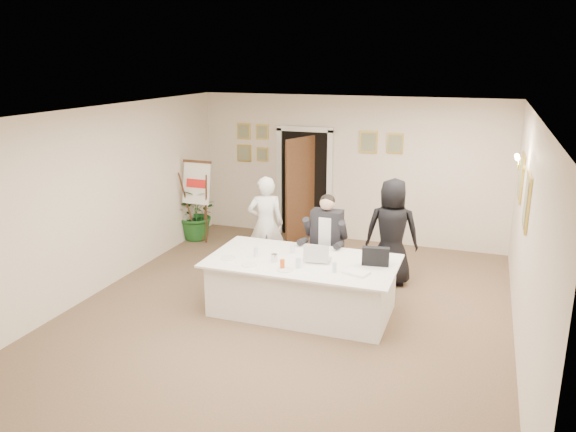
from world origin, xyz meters
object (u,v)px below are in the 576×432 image
(standing_woman, at_px, (392,232))
(paper_stack, at_px, (356,272))
(laptop_bag, at_px, (376,256))
(oj_glass, at_px, (282,264))
(seated_man, at_px, (326,241))
(potted_palm, at_px, (197,213))
(conference_table, at_px, (302,285))
(steel_jug, at_px, (274,258))
(laptop, at_px, (319,251))
(standing_man, at_px, (266,224))
(flip_chart, at_px, (200,206))

(standing_woman, relative_size, paper_stack, 5.36)
(laptop_bag, distance_m, oj_glass, 1.26)
(seated_man, xyz_separation_m, potted_palm, (-3.04, 1.50, -0.23))
(conference_table, height_order, seated_man, seated_man)
(conference_table, distance_m, steel_jug, 0.59)
(standing_woman, bearing_deg, paper_stack, 78.21)
(laptop, xyz_separation_m, paper_stack, (0.60, -0.31, -0.12))
(standing_woman, bearing_deg, oj_glass, 52.77)
(standing_man, relative_size, standing_woman, 0.95)
(flip_chart, bearing_deg, seated_man, -24.32)
(potted_palm, height_order, paper_stack, potted_palm)
(standing_man, xyz_separation_m, standing_woman, (2.07, 0.14, 0.04))
(conference_table, relative_size, standing_man, 1.61)
(potted_palm, xyz_separation_m, laptop_bag, (3.97, -2.34, 0.38))
(flip_chart, distance_m, laptop, 3.75)
(standing_man, relative_size, potted_palm, 1.55)
(standing_woman, distance_m, potted_palm, 4.10)
(seated_man, xyz_separation_m, flip_chart, (-2.87, 1.30, -0.01))
(oj_glass, bearing_deg, laptop, 52.02)
(flip_chart, distance_m, standing_woman, 3.88)
(seated_man, distance_m, steel_jug, 1.24)
(potted_palm, relative_size, steel_jug, 9.54)
(standing_man, xyz_separation_m, laptop, (1.29, -1.28, 0.10))
(seated_man, xyz_separation_m, laptop_bag, (0.93, -0.84, 0.15))
(potted_palm, xyz_separation_m, laptop, (3.19, -2.41, 0.39))
(conference_table, bearing_deg, steel_jug, -150.33)
(laptop, height_order, paper_stack, laptop)
(flip_chart, bearing_deg, standing_woman, -11.75)
(laptop_bag, bearing_deg, steel_jug, -174.74)
(conference_table, xyz_separation_m, laptop, (0.22, 0.05, 0.52))
(flip_chart, bearing_deg, oj_glass, -45.17)
(flip_chart, height_order, laptop, flip_chart)
(laptop_bag, bearing_deg, laptop, 177.12)
(seated_man, height_order, oj_glass, seated_man)
(standing_man, xyz_separation_m, steel_jug, (0.73, -1.53, 0.02))
(oj_glass, distance_m, steel_jug, 0.29)
(laptop, bearing_deg, laptop_bag, -2.89)
(seated_man, height_order, standing_man, standing_man)
(potted_palm, distance_m, steel_jug, 3.76)
(flip_chart, distance_m, paper_stack, 4.42)
(conference_table, bearing_deg, oj_glass, -109.46)
(oj_glass, bearing_deg, steel_jug, 132.66)
(steel_jug, bearing_deg, standing_man, 115.57)
(standing_woman, distance_m, steel_jug, 2.14)
(flip_chart, relative_size, laptop, 4.37)
(laptop_bag, xyz_separation_m, paper_stack, (-0.17, -0.38, -0.11))
(standing_man, bearing_deg, laptop, 112.52)
(conference_table, height_order, flip_chart, flip_chart)
(flip_chart, bearing_deg, paper_stack, -34.77)
(seated_man, bearing_deg, standing_man, 152.42)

